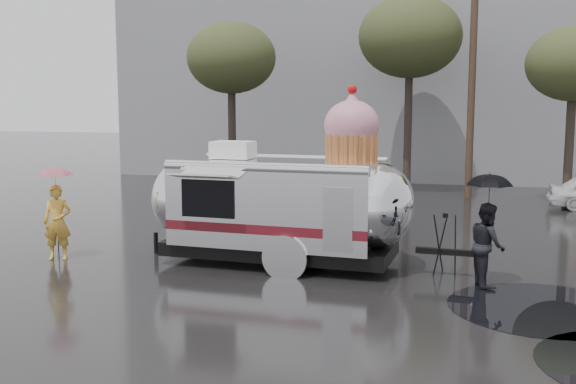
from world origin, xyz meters
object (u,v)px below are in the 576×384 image
(airstream_trailer, at_px, (284,201))
(person_left, at_px, (57,222))
(tripod, at_px, (445,239))
(person_right, at_px, (487,245))

(airstream_trailer, distance_m, person_left, 5.46)
(airstream_trailer, xyz_separation_m, tripod, (3.67, -0.07, -0.70))
(person_right, distance_m, tripod, 1.13)
(airstream_trailer, relative_size, person_left, 4.35)
(airstream_trailer, bearing_deg, person_left, -166.35)
(person_right, relative_size, tripod, 1.26)
(person_left, relative_size, tripod, 1.32)
(person_left, relative_size, person_right, 1.04)
(airstream_trailer, distance_m, person_right, 4.65)
(person_right, bearing_deg, person_left, 75.27)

